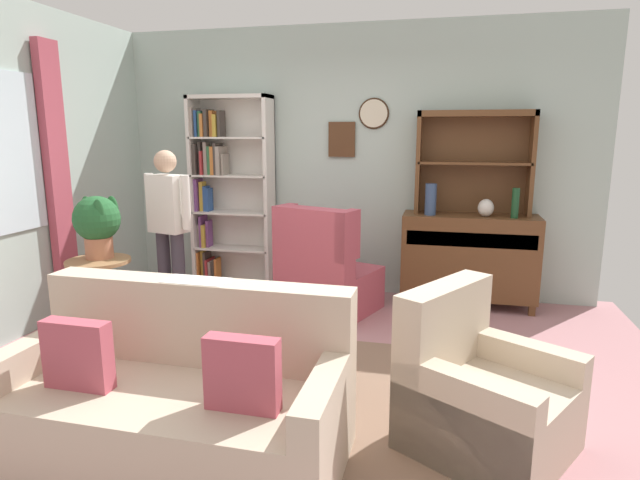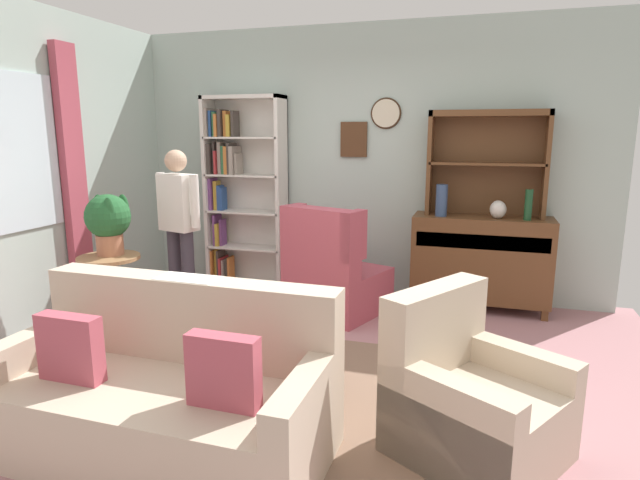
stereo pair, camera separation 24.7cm
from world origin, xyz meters
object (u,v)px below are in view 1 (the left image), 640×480
object	(u,v)px
couch_floral	(178,400)
armchair_floral	(482,397)
bookshelf	(226,191)
sideboard	(469,256)
sideboard_hutch	(474,148)
bottle_wine	(515,203)
book_stack	(272,326)
vase_round	(486,208)
wingback_chair	(325,275)
plant_stand	(101,289)
person_reading	(169,222)
potted_plant_large	(98,222)
coffee_table	(257,343)
vase_tall	(431,199)

from	to	relation	value
couch_floral	armchair_floral	bearing A→B (deg)	16.03
bookshelf	couch_floral	size ratio (longest dim) A/B	1.16
sideboard	sideboard_hutch	distance (m)	1.06
bottle_wine	book_stack	distance (m)	2.73
bottle_wine	armchair_floral	xyz separation A→B (m)	(-0.40, -2.41, -0.77)
sideboard	vase_round	distance (m)	0.52
wingback_chair	plant_stand	size ratio (longest dim) A/B	1.56
wingback_chair	person_reading	world-z (taller)	person_reading
potted_plant_large	coffee_table	bearing A→B (deg)	-22.95
plant_stand	potted_plant_large	xyz separation A→B (m)	(-0.01, 0.06, 0.57)
couch_floral	person_reading	xyz separation A→B (m)	(-1.10, 1.95, 0.59)
sideboard	book_stack	world-z (taller)	sideboard
couch_floral	vase_round	bearing A→B (deg)	59.07
vase_tall	vase_round	distance (m)	0.52
sideboard_hutch	couch_floral	world-z (taller)	sideboard_hutch
bottle_wine	armchair_floral	distance (m)	2.56
bookshelf	wingback_chair	xyz separation A→B (m)	(1.27, -0.66, -0.70)
sideboard_hutch	couch_floral	distance (m)	3.67
bookshelf	vase_round	bearing A→B (deg)	-3.17
armchair_floral	person_reading	distance (m)	3.13
potted_plant_large	couch_floral	bearing A→B (deg)	-44.49
vase_round	armchair_floral	size ratio (longest dim) A/B	0.16
bottle_wine	couch_floral	bearing A→B (deg)	-124.79
couch_floral	plant_stand	xyz separation A→B (m)	(-1.45, 1.38, 0.10)
sideboard	wingback_chair	world-z (taller)	wingback_chair
sideboard_hutch	wingback_chair	size ratio (longest dim) A/B	1.05
armchair_floral	person_reading	bearing A→B (deg)	150.97
plant_stand	book_stack	xyz separation A→B (m)	(1.70, -0.54, 0.03)
vase_tall	sideboard_hutch	bearing A→B (deg)	25.89
sideboard_hutch	book_stack	xyz separation A→B (m)	(-1.35, -2.22, -1.12)
bookshelf	sideboard	bearing A→B (deg)	-1.86
bookshelf	potted_plant_large	distance (m)	1.66
bookshelf	coffee_table	world-z (taller)	bookshelf
book_stack	person_reading	bearing A→B (deg)	140.79
armchair_floral	plant_stand	size ratio (longest dim) A/B	1.56
potted_plant_large	book_stack	bearing A→B (deg)	-19.13
potted_plant_large	person_reading	distance (m)	0.63
bookshelf	potted_plant_large	bearing A→B (deg)	-106.09
sideboard_hutch	armchair_floral	world-z (taller)	sideboard_hutch
plant_stand	person_reading	xyz separation A→B (m)	(0.35, 0.56, 0.49)
plant_stand	book_stack	world-z (taller)	plant_stand
bookshelf	sideboard_hutch	size ratio (longest dim) A/B	1.91
wingback_chair	book_stack	bearing A→B (deg)	-90.65
bottle_wine	armchair_floral	size ratio (longest dim) A/B	0.27
vase_round	bottle_wine	world-z (taller)	bottle_wine
sideboard_hutch	plant_stand	size ratio (longest dim) A/B	1.63
plant_stand	book_stack	size ratio (longest dim) A/B	3.26
bookshelf	plant_stand	bearing A→B (deg)	-105.10
bottle_wine	person_reading	bearing A→B (deg)	-163.49
bottle_wine	coffee_table	bearing A→B (deg)	-130.61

